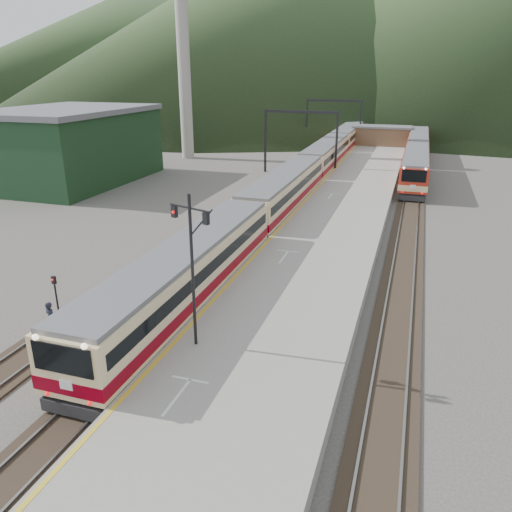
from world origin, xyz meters
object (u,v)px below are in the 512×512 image
(main_train, at_px, (326,155))
(worker, at_px, (51,319))
(signal_mast, at_px, (192,256))
(second_train, at_px, (417,154))

(main_train, relative_size, worker, 56.52)
(signal_mast, bearing_deg, worker, 179.66)
(main_train, bearing_deg, signal_mast, -86.62)
(second_train, bearing_deg, main_train, -156.79)
(main_train, height_order, worker, main_train)
(main_train, xyz_separation_m, worker, (-5.17, -48.17, -1.19))
(main_train, distance_m, signal_mast, 48.41)
(signal_mast, bearing_deg, main_train, 93.38)
(main_train, xyz_separation_m, signal_mast, (2.85, -48.22, 3.14))
(second_train, distance_m, worker, 55.67)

